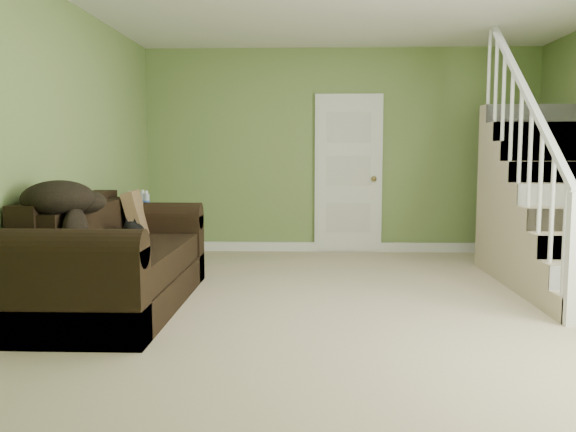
# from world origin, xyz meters

# --- Properties ---
(floor) EXTENTS (5.00, 5.50, 0.01)m
(floor) POSITION_xyz_m (0.00, 0.00, 0.00)
(floor) COLOR #BFAD8A
(floor) RESTS_ON ground
(wall_back) EXTENTS (5.00, 0.04, 2.60)m
(wall_back) POSITION_xyz_m (0.00, 2.75, 1.30)
(wall_back) COLOR olive
(wall_back) RESTS_ON floor
(wall_front) EXTENTS (5.00, 0.04, 2.60)m
(wall_front) POSITION_xyz_m (0.00, -2.75, 1.30)
(wall_front) COLOR olive
(wall_front) RESTS_ON floor
(wall_left) EXTENTS (0.04, 5.50, 2.60)m
(wall_left) POSITION_xyz_m (-2.50, 0.00, 1.30)
(wall_left) COLOR olive
(wall_left) RESTS_ON floor
(baseboard_back) EXTENTS (5.00, 0.04, 0.12)m
(baseboard_back) POSITION_xyz_m (0.00, 2.72, 0.06)
(baseboard_back) COLOR white
(baseboard_back) RESTS_ON floor
(baseboard_left) EXTENTS (0.04, 5.50, 0.12)m
(baseboard_left) POSITION_xyz_m (-2.47, 0.00, 0.06)
(baseboard_left) COLOR white
(baseboard_left) RESTS_ON floor
(door) EXTENTS (0.86, 0.12, 2.02)m
(door) POSITION_xyz_m (0.10, 2.71, 1.01)
(door) COLOR white
(door) RESTS_ON floor
(staircase) EXTENTS (1.00, 2.51, 2.82)m
(staircase) POSITION_xyz_m (1.99, 0.97, 0.64)
(staircase) COLOR #BFAD8A
(staircase) RESTS_ON floor
(sofa) EXTENTS (1.01, 2.33, 0.92)m
(sofa) POSITION_xyz_m (-2.02, -0.19, 0.35)
(sofa) COLOR black
(sofa) RESTS_ON floor
(side_table) EXTENTS (0.59, 0.59, 0.88)m
(side_table) POSITION_xyz_m (-2.22, 1.35, 0.33)
(side_table) COLOR black
(side_table) RESTS_ON floor
(cat) EXTENTS (0.27, 0.50, 0.24)m
(cat) POSITION_xyz_m (-1.92, 0.04, 0.59)
(cat) COLOR black
(cat) RESTS_ON sofa
(banana) EXTENTS (0.12, 0.23, 0.06)m
(banana) POSITION_xyz_m (-1.72, -0.81, 0.53)
(banana) COLOR yellow
(banana) RESTS_ON sofa
(throw_pillow) EXTENTS (0.26, 0.46, 0.45)m
(throw_pillow) POSITION_xyz_m (-2.05, 0.59, 0.70)
(throw_pillow) COLOR #513520
(throw_pillow) RESTS_ON sofa
(throw_blanket) EXTENTS (0.52, 0.67, 0.26)m
(throw_blanket) POSITION_xyz_m (-2.22, -0.78, 0.95)
(throw_blanket) COLOR black
(throw_blanket) RESTS_ON sofa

